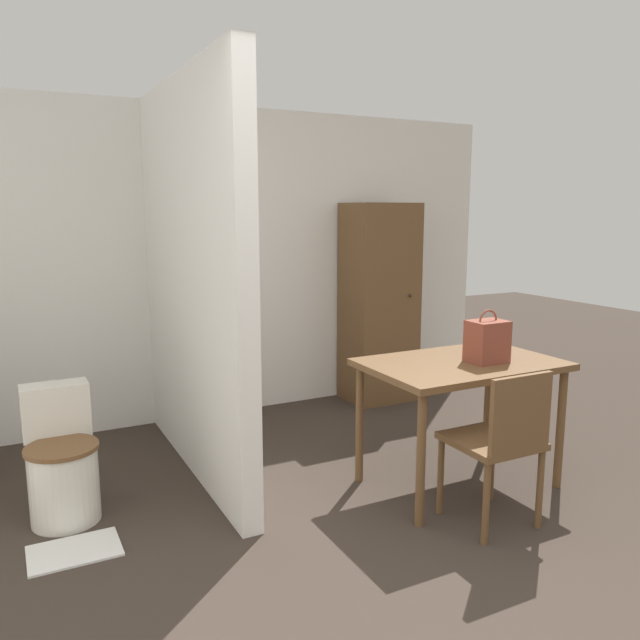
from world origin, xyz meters
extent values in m
cube|color=white|center=(0.00, 3.35, 1.25)|extent=(5.30, 0.12, 2.50)
cube|color=white|center=(-0.44, 2.28, 1.25)|extent=(0.12, 2.02, 2.50)
cube|color=brown|center=(0.93, 1.28, 0.77)|extent=(1.16, 0.76, 0.04)
cylinder|color=brown|center=(0.40, 0.97, 0.37)|extent=(0.05, 0.05, 0.75)
cylinder|color=brown|center=(1.45, 0.97, 0.37)|extent=(0.05, 0.05, 0.75)
cylinder|color=brown|center=(0.40, 1.60, 0.37)|extent=(0.05, 0.05, 0.75)
cylinder|color=brown|center=(1.45, 1.60, 0.37)|extent=(0.05, 0.05, 0.75)
cube|color=brown|center=(0.78, 0.84, 0.46)|extent=(0.44, 0.44, 0.04)
cube|color=brown|center=(0.77, 0.64, 0.68)|extent=(0.39, 0.03, 0.40)
cylinder|color=brown|center=(0.59, 1.03, 0.22)|extent=(0.04, 0.04, 0.44)
cylinder|color=brown|center=(0.96, 1.03, 0.22)|extent=(0.04, 0.04, 0.44)
cylinder|color=brown|center=(0.59, 0.66, 0.22)|extent=(0.04, 0.04, 0.44)
cylinder|color=brown|center=(0.96, 0.65, 0.22)|extent=(0.04, 0.04, 0.44)
cylinder|color=silver|center=(-1.30, 1.90, 0.21)|extent=(0.37, 0.37, 0.41)
cylinder|color=brown|center=(-1.30, 1.90, 0.42)|extent=(0.39, 0.39, 0.02)
cube|color=silver|center=(-1.30, 2.15, 0.56)|extent=(0.36, 0.18, 0.31)
cube|color=brown|center=(1.04, 1.20, 0.92)|extent=(0.22, 0.17, 0.25)
torus|color=brown|center=(1.04, 1.20, 1.04)|extent=(0.14, 0.01, 0.14)
cube|color=brown|center=(1.45, 3.04, 0.88)|extent=(0.59, 0.47, 1.75)
sphere|color=black|center=(1.61, 2.79, 0.96)|extent=(0.02, 0.02, 0.02)
cube|color=silver|center=(-1.30, 1.54, 0.01)|extent=(0.44, 0.30, 0.01)
camera|label=1|loc=(-1.52, -1.58, 1.69)|focal=35.00mm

